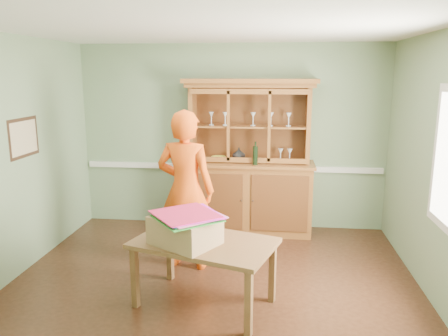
# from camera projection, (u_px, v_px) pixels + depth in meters

# --- Properties ---
(floor) EXTENTS (4.50, 4.50, 0.00)m
(floor) POSITION_uv_depth(u_px,v_px,m) (213.00, 284.00, 4.80)
(floor) COLOR #472616
(floor) RESTS_ON ground
(ceiling) EXTENTS (4.50, 4.50, 0.00)m
(ceiling) POSITION_uv_depth(u_px,v_px,m) (211.00, 28.00, 4.23)
(ceiling) COLOR white
(ceiling) RESTS_ON wall_back
(wall_back) EXTENTS (4.50, 0.00, 4.50)m
(wall_back) POSITION_uv_depth(u_px,v_px,m) (231.00, 137.00, 6.46)
(wall_back) COLOR gray
(wall_back) RESTS_ON floor
(wall_left) EXTENTS (0.00, 4.00, 4.00)m
(wall_left) POSITION_uv_depth(u_px,v_px,m) (9.00, 160.00, 4.77)
(wall_left) COLOR gray
(wall_left) RESTS_ON floor
(wall_right) EXTENTS (0.00, 4.00, 4.00)m
(wall_right) POSITION_uv_depth(u_px,v_px,m) (440.00, 170.00, 4.26)
(wall_right) COLOR gray
(wall_right) RESTS_ON floor
(wall_front) EXTENTS (4.50, 0.00, 4.50)m
(wall_front) POSITION_uv_depth(u_px,v_px,m) (164.00, 233.00, 2.58)
(wall_front) COLOR gray
(wall_front) RESTS_ON floor
(chair_rail) EXTENTS (4.41, 0.05, 0.08)m
(chair_rail) POSITION_uv_depth(u_px,v_px,m) (231.00, 167.00, 6.53)
(chair_rail) COLOR silver
(chair_rail) RESTS_ON wall_back
(framed_map) EXTENTS (0.03, 0.60, 0.46)m
(framed_map) POSITION_uv_depth(u_px,v_px,m) (24.00, 138.00, 5.02)
(framed_map) COLOR #362215
(framed_map) RESTS_ON wall_left
(china_hutch) EXTENTS (1.87, 0.62, 2.20)m
(china_hutch) POSITION_uv_depth(u_px,v_px,m) (249.00, 179.00, 6.31)
(china_hutch) COLOR brown
(china_hutch) RESTS_ON floor
(dining_table) EXTENTS (1.52, 1.17, 0.67)m
(dining_table) POSITION_uv_depth(u_px,v_px,m) (204.00, 249.00, 4.28)
(dining_table) COLOR brown
(dining_table) RESTS_ON floor
(cardboard_box) EXTENTS (0.74, 0.70, 0.27)m
(cardboard_box) POSITION_uv_depth(u_px,v_px,m) (185.00, 230.00, 4.17)
(cardboard_box) COLOR #9F7552
(cardboard_box) RESTS_ON dining_table
(kite_stack) EXTENTS (0.74, 0.74, 0.04)m
(kite_stack) POSITION_uv_depth(u_px,v_px,m) (188.00, 216.00, 4.10)
(kite_stack) COLOR green
(kite_stack) RESTS_ON cardboard_box
(person) EXTENTS (0.74, 0.54, 1.88)m
(person) POSITION_uv_depth(u_px,v_px,m) (186.00, 190.00, 5.10)
(person) COLOR #EB500E
(person) RESTS_ON floor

